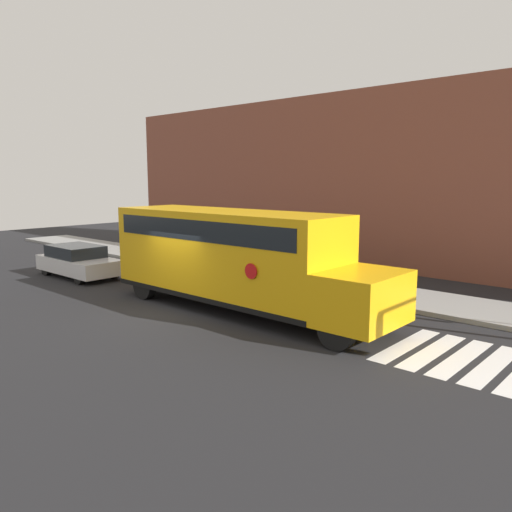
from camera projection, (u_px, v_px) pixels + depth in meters
The scene contains 6 objects.
ground_plane at pixel (168, 311), 16.08m from camera, with size 60.00×60.00×0.00m, color black.
sidewalk_strip at pixel (292, 279), 20.85m from camera, with size 44.00×3.00×0.15m.
building_backdrop at pixel (372, 180), 25.01m from camera, with size 32.00×4.00×8.30m.
crosswalk_stripes at pixel (492, 365), 11.42m from camera, with size 4.70×3.20×0.01m.
school_bus at pixel (234, 254), 16.00m from camera, with size 10.20×2.57×3.21m.
parked_car at pixel (78, 261), 21.63m from camera, with size 4.31×1.83×1.36m.
Camera 1 is at (12.54, -9.73, 4.24)m, focal length 35.00 mm.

